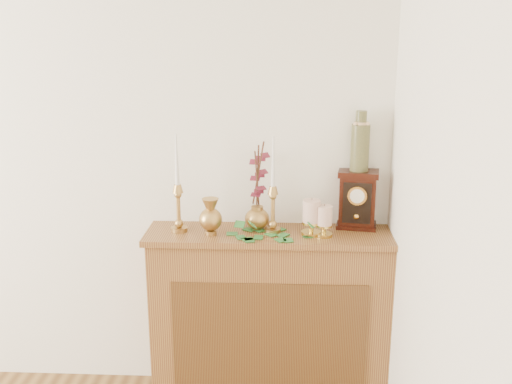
# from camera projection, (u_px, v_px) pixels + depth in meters

# --- Properties ---
(console_shelf) EXTENTS (1.24, 0.34, 0.93)m
(console_shelf) POSITION_uv_depth(u_px,v_px,m) (270.00, 322.00, 3.10)
(console_shelf) COLOR olive
(console_shelf) RESTS_ON ground
(candlestick_left) EXTENTS (0.08, 0.08, 0.49)m
(candlestick_left) POSITION_uv_depth(u_px,v_px,m) (178.00, 200.00, 2.94)
(candlestick_left) COLOR #B58948
(candlestick_left) RESTS_ON console_shelf
(candlestick_center) EXTENTS (0.08, 0.08, 0.48)m
(candlestick_center) POSITION_uv_depth(u_px,v_px,m) (273.00, 202.00, 2.93)
(candlestick_center) COLOR #B58948
(candlestick_center) RESTS_ON console_shelf
(bud_vase) EXTENTS (0.11, 0.11, 0.18)m
(bud_vase) POSITION_uv_depth(u_px,v_px,m) (211.00, 217.00, 2.91)
(bud_vase) COLOR #B58948
(bud_vase) RESTS_ON console_shelf
(ginger_jar) EXTENTS (0.19, 0.20, 0.46)m
(ginger_jar) POSITION_uv_depth(u_px,v_px,m) (259.00, 188.00, 2.98)
(ginger_jar) COLOR #B58948
(ginger_jar) RESTS_ON console_shelf
(pillar_candle_left) EXTENTS (0.10, 0.10, 0.19)m
(pillar_candle_left) POSITION_uv_depth(u_px,v_px,m) (312.00, 216.00, 2.91)
(pillar_candle_left) COLOR gold
(pillar_candle_left) RESTS_ON console_shelf
(pillar_candle_right) EXTENTS (0.08, 0.08, 0.16)m
(pillar_candle_right) POSITION_uv_depth(u_px,v_px,m) (324.00, 219.00, 2.89)
(pillar_candle_right) COLOR gold
(pillar_candle_right) RESTS_ON console_shelf
(ivy_garland) EXTENTS (0.51, 0.20, 0.09)m
(ivy_garland) POSITION_uv_depth(u_px,v_px,m) (272.00, 234.00, 2.90)
(ivy_garland) COLOR #296C29
(ivy_garland) RESTS_ON console_shelf
(mantel_clock) EXTENTS (0.22, 0.17, 0.30)m
(mantel_clock) POSITION_uv_depth(u_px,v_px,m) (357.00, 200.00, 3.00)
(mantel_clock) COLOR #34120A
(mantel_clock) RESTS_ON console_shelf
(ceramic_vase) EXTENTS (0.09, 0.09, 0.30)m
(ceramic_vase) POSITION_uv_depth(u_px,v_px,m) (360.00, 144.00, 2.93)
(ceramic_vase) COLOR #1A3524
(ceramic_vase) RESTS_ON mantel_clock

